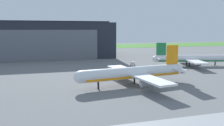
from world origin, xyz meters
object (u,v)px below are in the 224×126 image
(maintenance_hangar, at_px, (32,40))
(airliner_near_left, at_px, (134,73))
(airliner_far_right, at_px, (191,59))
(stair_truck, at_px, (133,64))

(maintenance_hangar, relative_size, airliner_near_left, 2.59)
(airliner_far_right, bearing_deg, airliner_near_left, -144.75)
(airliner_near_left, bearing_deg, airliner_far_right, 35.25)
(maintenance_hangar, bearing_deg, airliner_far_right, -37.16)
(airliner_far_right, height_order, stair_truck, airliner_far_right)
(airliner_near_left, bearing_deg, maintenance_hangar, 111.80)
(stair_truck, bearing_deg, airliner_near_left, -110.84)
(airliner_far_right, xyz_separation_m, stair_truck, (-27.65, 6.42, -2.35))
(maintenance_hangar, height_order, airliner_far_right, maintenance_hangar)
(airliner_near_left, relative_size, stair_truck, 8.21)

